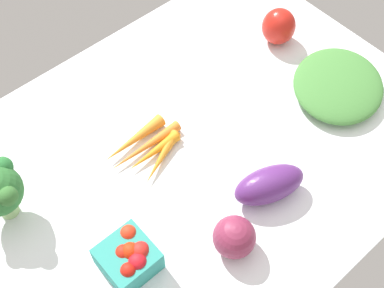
{
  "coord_description": "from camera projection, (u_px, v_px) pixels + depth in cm",
  "views": [
    {
      "loc": [
        38.2,
        43.68,
        90.17
      ],
      "look_at": [
        0.0,
        0.0,
        4.0
      ],
      "focal_mm": 47.91,
      "sensor_mm": 36.0,
      "label": 1
    }
  ],
  "objects": [
    {
      "name": "tablecloth",
      "position": [
        192.0,
        152.0,
        1.06
      ],
      "size": [
        104.0,
        76.0,
        2.0
      ],
      "primitive_type": "cube",
      "color": "white",
      "rests_on": "ground"
    },
    {
      "name": "eggplant",
      "position": [
        269.0,
        185.0,
        0.97
      ],
      "size": [
        15.65,
        11.18,
        6.86
      ],
      "primitive_type": "ellipsoid",
      "rotation": [
        0.0,
        0.0,
        2.8
      ],
      "color": "#592870",
      "rests_on": "tablecloth"
    },
    {
      "name": "bell_pepper_red",
      "position": [
        279.0,
        26.0,
        1.19
      ],
      "size": [
        10.67,
        10.67,
        8.84
      ],
      "primitive_type": "ellipsoid",
      "rotation": [
        0.0,
        0.0,
        5.21
      ],
      "color": "red",
      "rests_on": "tablecloth"
    },
    {
      "name": "leafy_greens_clump",
      "position": [
        338.0,
        85.0,
        1.12
      ],
      "size": [
        29.22,
        28.41,
        4.33
      ],
      "primitive_type": "ellipsoid",
      "rotation": [
        0.0,
        0.0,
        0.56
      ],
      "color": "#44813A",
      "rests_on": "tablecloth"
    },
    {
      "name": "carrot_bunch",
      "position": [
        146.0,
        148.0,
        1.04
      ],
      "size": [
        17.51,
        12.42,
        2.77
      ],
      "color": "orange",
      "rests_on": "tablecloth"
    },
    {
      "name": "berry_basket",
      "position": [
        130.0,
        257.0,
        0.89
      ],
      "size": [
        9.15,
        9.15,
        6.75
      ],
      "color": "teal",
      "rests_on": "tablecloth"
    },
    {
      "name": "red_onion_near_basket",
      "position": [
        234.0,
        237.0,
        0.9
      ],
      "size": [
        7.79,
        7.79,
        7.79
      ],
      "primitive_type": "sphere",
      "color": "#822946",
      "rests_on": "tablecloth"
    }
  ]
}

